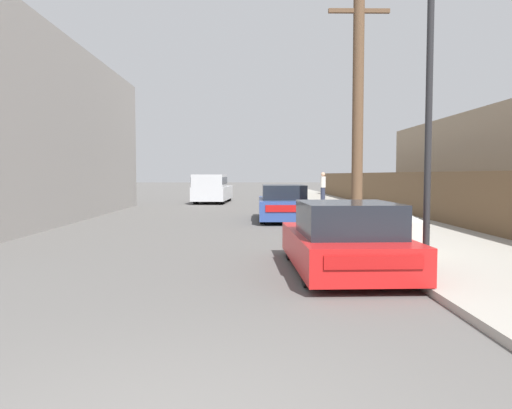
{
  "coord_description": "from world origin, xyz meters",
  "views": [
    {
      "loc": [
        0.55,
        -3.0,
        1.78
      ],
      "look_at": [
        0.77,
        11.85,
        0.89
      ],
      "focal_mm": 35.0,
      "sensor_mm": 36.0,
      "label": 1
    }
  ],
  "objects_px": {
    "discarded_fridge": "(399,235)",
    "pedestrian": "(323,186)",
    "parked_sports_car_red": "(344,241)",
    "street_lamp": "(429,103)",
    "utility_pole": "(358,106)",
    "car_parked_mid": "(283,204)",
    "pickup_truck": "(212,189)"
  },
  "relations": [
    {
      "from": "parked_sports_car_red",
      "to": "street_lamp",
      "type": "relative_size",
      "value": 0.82
    },
    {
      "from": "parked_sports_car_red",
      "to": "street_lamp",
      "type": "distance_m",
      "value": 2.86
    },
    {
      "from": "discarded_fridge",
      "to": "pedestrian",
      "type": "bearing_deg",
      "value": 93.6
    },
    {
      "from": "pickup_truck",
      "to": "pedestrian",
      "type": "bearing_deg",
      "value": -179.28
    },
    {
      "from": "parked_sports_car_red",
      "to": "pickup_truck",
      "type": "distance_m",
      "value": 22.6
    },
    {
      "from": "parked_sports_car_red",
      "to": "utility_pole",
      "type": "height_order",
      "value": "utility_pole"
    },
    {
      "from": "pedestrian",
      "to": "street_lamp",
      "type": "bearing_deg",
      "value": -93.71
    },
    {
      "from": "pickup_truck",
      "to": "street_lamp",
      "type": "xyz_separation_m",
      "value": [
        5.48,
        -22.38,
        2.16
      ]
    },
    {
      "from": "parked_sports_car_red",
      "to": "utility_pole",
      "type": "xyz_separation_m",
      "value": [
        1.5,
        5.86,
        3.21
      ]
    },
    {
      "from": "car_parked_mid",
      "to": "pedestrian",
      "type": "xyz_separation_m",
      "value": [
        3.27,
        11.52,
        0.4
      ]
    },
    {
      "from": "discarded_fridge",
      "to": "car_parked_mid",
      "type": "relative_size",
      "value": 0.37
    },
    {
      "from": "discarded_fridge",
      "to": "street_lamp",
      "type": "height_order",
      "value": "street_lamp"
    },
    {
      "from": "street_lamp",
      "to": "pedestrian",
      "type": "height_order",
      "value": "street_lamp"
    },
    {
      "from": "discarded_fridge",
      "to": "street_lamp",
      "type": "xyz_separation_m",
      "value": [
        -0.01,
        -1.66,
        2.55
      ]
    },
    {
      "from": "parked_sports_car_red",
      "to": "pedestrian",
      "type": "height_order",
      "value": "pedestrian"
    },
    {
      "from": "pedestrian",
      "to": "utility_pole",
      "type": "bearing_deg",
      "value": -94.91
    },
    {
      "from": "discarded_fridge",
      "to": "pedestrian",
      "type": "distance_m",
      "value": 20.39
    },
    {
      "from": "car_parked_mid",
      "to": "utility_pole",
      "type": "height_order",
      "value": "utility_pole"
    },
    {
      "from": "parked_sports_car_red",
      "to": "utility_pole",
      "type": "relative_size",
      "value": 0.58
    },
    {
      "from": "car_parked_mid",
      "to": "pedestrian",
      "type": "relative_size",
      "value": 2.62
    },
    {
      "from": "discarded_fridge",
      "to": "utility_pole",
      "type": "height_order",
      "value": "utility_pole"
    },
    {
      "from": "parked_sports_car_red",
      "to": "street_lamp",
      "type": "height_order",
      "value": "street_lamp"
    },
    {
      "from": "street_lamp",
      "to": "pedestrian",
      "type": "relative_size",
      "value": 2.83
    },
    {
      "from": "car_parked_mid",
      "to": "pedestrian",
      "type": "height_order",
      "value": "pedestrian"
    },
    {
      "from": "parked_sports_car_red",
      "to": "car_parked_mid",
      "type": "bearing_deg",
      "value": 90.69
    },
    {
      "from": "utility_pole",
      "to": "pedestrian",
      "type": "xyz_separation_m",
      "value": [
        1.37,
        15.99,
        -2.74
      ]
    },
    {
      "from": "discarded_fridge",
      "to": "street_lamp",
      "type": "relative_size",
      "value": 0.35
    },
    {
      "from": "utility_pole",
      "to": "street_lamp",
      "type": "distance_m",
      "value": 6.05
    },
    {
      "from": "car_parked_mid",
      "to": "utility_pole",
      "type": "distance_m",
      "value": 5.78
    },
    {
      "from": "parked_sports_car_red",
      "to": "pedestrian",
      "type": "relative_size",
      "value": 2.3
    },
    {
      "from": "pickup_truck",
      "to": "discarded_fridge",
      "type": "bearing_deg",
      "value": 108.76
    },
    {
      "from": "car_parked_mid",
      "to": "street_lamp",
      "type": "bearing_deg",
      "value": -78.96
    }
  ]
}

